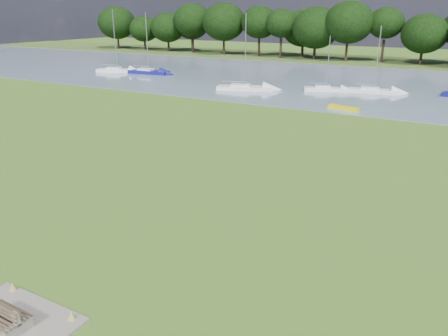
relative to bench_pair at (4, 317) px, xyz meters
The scene contains 12 objects.
ground 14.01m from the bench_pair, 90.00° to the left, with size 220.00×220.00×0.00m, color olive.
river 56.00m from the bench_pair, 90.00° to the left, with size 220.00×40.00×0.10m, color slate.
far_bank 86.00m from the bench_pair, 90.00° to the left, with size 220.00×20.00×0.40m, color #4C6626.
concrete_pad 0.41m from the bench_pair, ahead, with size 4.20×3.20×0.10m, color gray.
bench_pair is the anchor object (origin of this frame).
kayak 38.22m from the bench_pair, 88.28° to the left, with size 3.28×0.76×0.33m, color yellow.
tree_line 83.23m from the bench_pair, 98.94° to the left, with size 116.96×8.95×10.83m.
sailboat_1 47.96m from the bench_pair, 94.26° to the left, with size 5.59×3.26×6.73m.
sailboat_2 59.61m from the bench_pair, 123.65° to the left, with size 6.95×2.60×9.37m.
sailboat_3 62.30m from the bench_pair, 128.57° to the left, with size 6.85×4.20×9.75m.
sailboat_5 45.51m from the bench_pair, 106.53° to the left, with size 7.39×4.24×9.34m.
sailboat_6 49.53m from the bench_pair, 87.74° to the left, with size 6.36×2.76×7.91m.
Camera 1 is at (11.73, -20.68, 9.72)m, focal length 35.00 mm.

